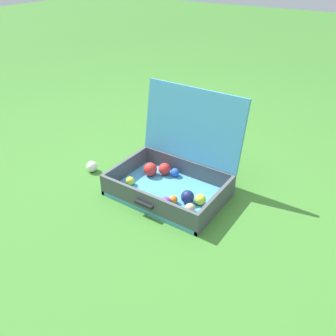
{
  "coord_description": "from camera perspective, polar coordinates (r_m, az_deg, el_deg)",
  "views": [
    {
      "loc": [
        0.93,
        -1.27,
        1.16
      ],
      "look_at": [
        0.03,
        0.07,
        0.18
      ],
      "focal_mm": 37.67,
      "sensor_mm": 36.0,
      "label": 1
    }
  ],
  "objects": [
    {
      "name": "ground_plane",
      "position": [
        1.96,
        -1.99,
        -4.96
      ],
      "size": [
        16.0,
        16.0,
        0.0
      ],
      "primitive_type": "plane",
      "color": "#3D7A2D"
    },
    {
      "name": "open_suitcase",
      "position": [
        1.97,
        1.12,
        -0.46
      ],
      "size": [
        0.62,
        0.52,
        0.54
      ],
      "color": "#4799C6",
      "rests_on": "ground"
    },
    {
      "name": "stray_ball_on_grass",
      "position": [
        2.22,
        -12.21,
        0.25
      ],
      "size": [
        0.07,
        0.07,
        0.07
      ],
      "primitive_type": "sphere",
      "color": "white",
      "rests_on": "ground"
    }
  ]
}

